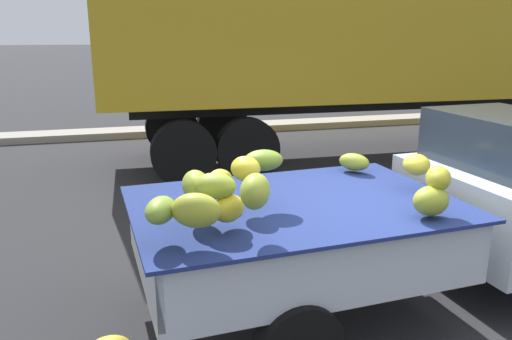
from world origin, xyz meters
name	(u,v)px	position (x,y,z in m)	size (l,w,h in m)	color
ground	(373,317)	(0.00, 0.00, 0.00)	(220.00, 220.00, 0.00)	#28282B
curb_strip	(204,129)	(0.00, 9.05, 0.08)	(80.00, 0.80, 0.16)	gray
pickup_truck	(472,202)	(1.15, 0.30, 0.88)	(4.86, 2.12, 1.70)	silver
semi_trailer	(408,28)	(3.55, 5.63, 2.54)	(12.06, 2.87, 3.95)	gold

